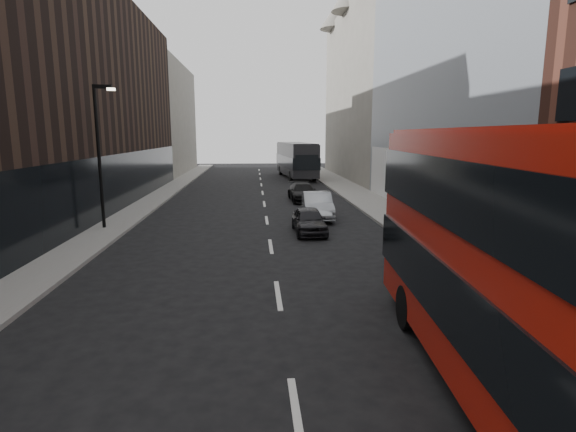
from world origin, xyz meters
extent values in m
cube|color=slate|center=(7.50, 25.00, 0.07)|extent=(3.00, 80.00, 0.15)
cube|color=slate|center=(-8.00, 25.00, 0.07)|extent=(2.00, 80.00, 0.15)
cube|color=#94999D|center=(11.50, 21.00, 10.00)|extent=(5.00, 22.00, 20.00)
cube|color=silver|center=(9.15, 21.00, 1.90)|extent=(0.35, 21.00, 3.80)
cube|color=slate|center=(11.50, 44.00, 9.00)|extent=(5.00, 24.00, 18.00)
cone|color=slate|center=(9.50, 52.00, 19.50)|extent=(4.00, 4.00, 3.00)
cube|color=black|center=(-11.50, 30.00, 7.00)|extent=(5.00, 24.00, 14.00)
cube|color=slate|center=(-11.50, 52.00, 6.50)|extent=(5.00, 20.00, 13.00)
cylinder|color=black|center=(-8.30, 18.00, 3.65)|extent=(0.16, 0.16, 7.00)
cube|color=black|center=(-7.90, 18.00, 7.05)|extent=(0.90, 0.15, 0.18)
cube|color=#FFF2CC|center=(-7.50, 18.00, 6.93)|extent=(0.35, 0.22, 0.12)
cube|color=#B2170A|center=(4.01, 1.47, 2.64)|extent=(3.69, 12.26, 4.39)
cube|color=black|center=(4.01, 1.47, 1.92)|extent=(3.82, 12.32, 1.21)
cube|color=black|center=(4.01, 1.47, 3.79)|extent=(3.82, 12.32, 1.21)
cube|color=black|center=(4.49, 7.52, 2.09)|extent=(2.33, 0.26, 1.54)
cube|color=#B2170A|center=(4.01, 1.47, 4.86)|extent=(3.55, 11.77, 0.12)
cylinder|color=black|center=(3.10, 5.42, 0.55)|extent=(0.42, 1.12, 1.10)
cylinder|color=black|center=(5.53, 5.23, 0.55)|extent=(0.42, 1.12, 1.10)
cube|color=black|center=(3.99, 44.84, 2.09)|extent=(3.66, 12.00, 3.33)
cube|color=black|center=(3.99, 44.84, 1.88)|extent=(3.79, 12.06, 1.18)
cube|color=black|center=(4.48, 38.93, 2.04)|extent=(2.28, 0.27, 1.50)
cube|color=black|center=(3.49, 50.76, 2.04)|extent=(2.28, 0.27, 1.50)
cube|color=black|center=(3.99, 44.84, 3.79)|extent=(3.52, 11.52, 0.12)
cylinder|color=black|center=(2.48, 48.51, 0.54)|extent=(0.41, 1.10, 1.07)
cylinder|color=black|center=(4.86, 48.71, 0.54)|extent=(0.41, 1.10, 1.07)
cylinder|color=black|center=(3.11, 40.98, 0.54)|extent=(0.41, 1.10, 1.07)
cylinder|color=black|center=(5.49, 41.18, 0.54)|extent=(0.41, 1.10, 1.07)
imported|color=black|center=(1.98, 16.56, 0.63)|extent=(1.55, 3.73, 1.26)
imported|color=#9CA0A5|center=(2.94, 20.48, 0.75)|extent=(1.81, 4.63, 1.50)
imported|color=black|center=(2.81, 27.27, 0.65)|extent=(2.00, 4.54, 1.30)
camera|label=1|loc=(-0.68, -4.92, 4.81)|focal=28.00mm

